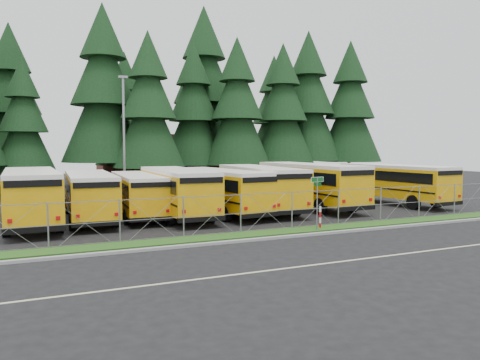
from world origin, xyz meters
The scene contains 29 objects.
ground centered at (0.00, 0.00, 0.00)m, with size 120.00×120.00×0.00m, color black.
curb centered at (0.00, -3.10, 0.06)m, with size 50.00×0.25×0.12m, color gray.
grass_verge centered at (0.00, -1.70, 0.03)m, with size 50.00×1.40×0.06m, color #284F16.
road_lane_line centered at (0.00, -8.00, 0.01)m, with size 50.00×0.12×0.01m, color beige.
chainlink_fence centered at (0.00, -1.00, 1.00)m, with size 44.00×0.10×2.00m, color gray, non-canonical shape.
brick_building centered at (6.00, 40.00, 3.00)m, with size 22.00×10.00×6.00m, color maroon.
bus_0 centered at (-13.59, 6.10, 1.53)m, with size 2.76×11.71×3.07m, color #D79306, non-canonical shape.
bus_1 centered at (-10.44, 6.50, 1.41)m, with size 2.53×10.74×2.81m, color #D79306, non-canonical shape.
bus_2 centered at (-7.53, 6.78, 1.34)m, with size 2.40×10.19×2.67m, color #D79306, non-canonical shape.
bus_3 centered at (-5.35, 5.85, 1.49)m, with size 2.68×11.35×2.98m, color #D79306, non-canonical shape.
bus_4 centered at (-2.56, 5.83, 1.44)m, with size 2.60×11.02×2.89m, color #D79306, non-canonical shape.
bus_5 centered at (0.59, 6.19, 1.51)m, with size 2.72×11.51×3.02m, color #D79306, non-canonical shape.
bus_6 centered at (4.49, 6.15, 1.58)m, with size 2.85×12.05×3.16m, color #D79306, non-canonical shape.
bus_east centered at (11.58, 5.41, 1.50)m, with size 2.70×11.42×2.99m, color #D79306, non-canonical shape.
street_sign centered at (-0.22, -2.18, 2.03)m, with size 0.83×0.55×2.81m.
striped_bollard centered at (0.37, -1.61, 0.60)m, with size 0.11×0.11×1.20m, color #B20C0C.
light_standard centered at (-6.41, 16.79, 5.50)m, with size 0.70×0.35×10.14m.
conifer_2 centered at (-13.93, 26.25, 6.37)m, with size 5.76×5.76×12.74m, color black, non-canonical shape.
conifer_3 centered at (-6.35, 27.73, 9.54)m, with size 8.63×8.63×19.08m, color black, non-canonical shape.
conifer_4 centered at (-2.64, 23.86, 7.90)m, with size 7.15×7.15×15.81m, color black, non-canonical shape.
conifer_5 centered at (3.52, 28.14, 8.03)m, with size 7.26×7.26×16.06m, color black, non-canonical shape.
conifer_6 centered at (7.45, 24.93, 8.19)m, with size 7.40×7.40×16.37m, color black, non-canonical shape.
conifer_7 centered at (13.30, 25.09, 8.13)m, with size 7.35×7.35×16.26m, color black, non-canonical shape.
conifer_8 centered at (17.83, 26.82, 9.25)m, with size 8.36×8.36×18.50m, color black, non-canonical shape.
conifer_9 centered at (23.00, 25.34, 8.75)m, with size 7.91×7.91×17.50m, color black, non-canonical shape.
conifer_10 centered at (-15.10, 32.35, 8.63)m, with size 7.80×7.80×17.26m, color black, non-canonical shape.
conifer_11 centered at (-3.14, 33.39, 7.73)m, with size 6.99×6.99×15.45m, color black, non-canonical shape.
conifer_12 centered at (6.00, 31.40, 10.62)m, with size 9.60×9.60×21.24m, color black, non-canonical shape.
conifer_13 centered at (16.85, 33.72, 8.34)m, with size 7.54×7.54×16.68m, color black, non-canonical shape.
Camera 1 is at (-13.74, -22.26, 4.32)m, focal length 35.00 mm.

